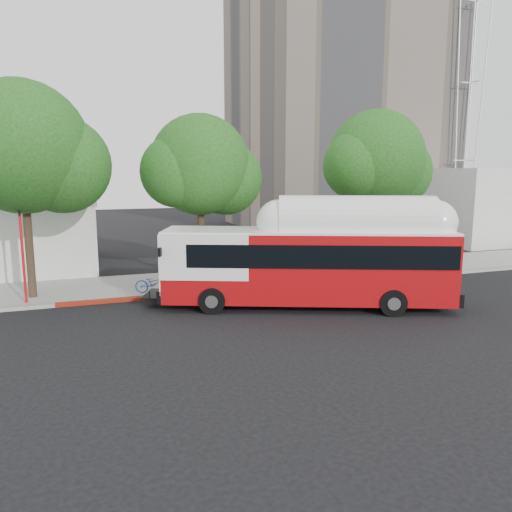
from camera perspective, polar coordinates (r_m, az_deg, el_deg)
The scene contains 11 objects.
ground at distance 20.72m, azimuth 0.33°, elevation -6.62°, with size 120.00×120.00×0.00m, color black.
sidewalk at distance 26.73m, azimuth -4.33°, elevation -2.72°, with size 60.00×5.00×0.15m, color gray.
curb_strip at distance 24.29m, azimuth -2.75°, elevation -3.98°, with size 60.00×0.30×0.15m, color gray.
red_curb_segment at distance 23.64m, azimuth -9.76°, elevation -4.49°, with size 10.00×0.32×0.16m, color maroon.
street_tree_left at distance 24.38m, azimuth -24.05°, elevation 10.73°, with size 6.67×5.80×9.74m.
street_tree_mid at distance 25.52m, azimuth -5.55°, elevation 9.86°, with size 5.75×5.00×8.62m.
street_tree_right at distance 29.39m, azimuth 14.23°, elevation 10.28°, with size 6.21×5.40×9.18m.
apartment_tower at distance 54.13m, azimuth 9.08°, elevation 22.22°, with size 18.00×18.00×37.00m.
comms_tower at distance 51.14m, azimuth 23.88°, elevation 25.06°, with size 2.80×2.80×40.00m, color silver, non-canonical shape.
transit_bus at distance 21.43m, azimuth 6.08°, elevation -1.15°, with size 12.97×6.93×3.86m.
signal_pole at distance 23.61m, azimuth -25.09°, elevation -0.14°, with size 0.12×0.40×4.21m.
Camera 1 is at (-6.65, -18.73, 5.85)m, focal length 35.00 mm.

